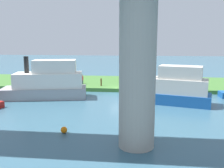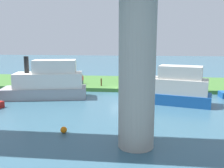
% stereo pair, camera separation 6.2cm
% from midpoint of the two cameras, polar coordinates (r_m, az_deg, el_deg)
% --- Properties ---
extents(ground_plane, '(160.00, 160.00, 0.00)m').
position_cam_midpoint_polar(ground_plane, '(34.14, 1.68, -1.88)').
color(ground_plane, '#386075').
extents(grassy_bank, '(80.00, 12.00, 0.50)m').
position_cam_midpoint_polar(grassy_bank, '(39.97, 2.38, 0.22)').
color(grassy_bank, '#427533').
rests_on(grassy_bank, ground).
extents(bridge_pylon, '(2.35, 2.35, 10.38)m').
position_cam_midpoint_polar(bridge_pylon, '(16.12, 5.64, 3.48)').
color(bridge_pylon, '#9E998E').
rests_on(bridge_pylon, ground).
extents(person_on_bank, '(0.51, 0.51, 1.39)m').
position_cam_midpoint_polar(person_on_bank, '(37.92, -6.77, 1.08)').
color(person_on_bank, '#2D334C').
rests_on(person_on_bank, grassy_bank).
extents(mooring_post, '(0.20, 0.20, 1.05)m').
position_cam_midpoint_polar(mooring_post, '(36.13, -2.51, 0.43)').
color(mooring_post, brown).
rests_on(mooring_post, grassy_bank).
extents(pontoon_yellow, '(9.48, 5.27, 4.60)m').
position_cam_midpoint_polar(pontoon_yellow, '(28.84, 13.20, -0.89)').
color(pontoon_yellow, '#195199').
rests_on(pontoon_yellow, ground).
extents(motorboat_red, '(10.35, 5.15, 5.06)m').
position_cam_midpoint_polar(motorboat_red, '(31.52, -14.43, 0.28)').
color(motorboat_red, '#99999E').
rests_on(motorboat_red, ground).
extents(marker_buoy, '(0.50, 0.50, 0.50)m').
position_cam_midpoint_polar(marker_buoy, '(19.85, -10.84, -10.10)').
color(marker_buoy, orange).
rests_on(marker_buoy, ground).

